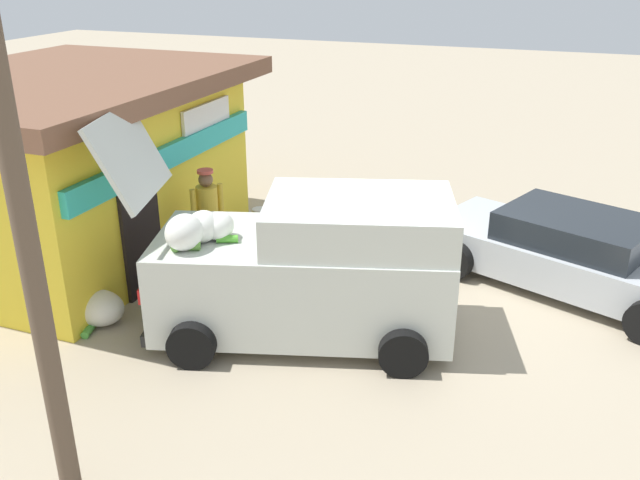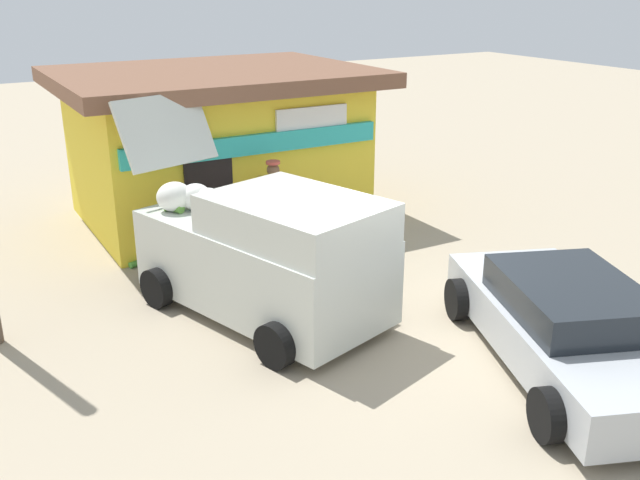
% 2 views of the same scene
% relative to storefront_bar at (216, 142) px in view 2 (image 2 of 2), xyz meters
% --- Properties ---
extents(ground_plane, '(60.00, 60.00, 0.00)m').
position_rel_storefront_bar_xyz_m(ground_plane, '(-0.15, -6.11, -1.58)').
color(ground_plane, tan).
extents(storefront_bar, '(6.15, 4.81, 3.06)m').
position_rel_storefront_bar_xyz_m(storefront_bar, '(0.00, 0.00, 0.00)').
color(storefront_bar, yellow).
rests_on(storefront_bar, ground_plane).
extents(delivery_van, '(3.00, 4.73, 3.01)m').
position_rel_storefront_bar_xyz_m(delivery_van, '(-1.25, -4.80, -0.60)').
color(delivery_van, silver).
rests_on(delivery_van, ground_plane).
extents(parked_sedan, '(3.30, 4.73, 1.19)m').
position_rel_storefront_bar_xyz_m(parked_sedan, '(1.45, -8.09, -1.01)').
color(parked_sedan, '#B2B7BC').
rests_on(parked_sedan, ground_plane).
extents(vendor_standing, '(0.49, 0.47, 1.73)m').
position_rel_storefront_bar_xyz_m(vendor_standing, '(0.03, -2.55, -0.59)').
color(vendor_standing, navy).
rests_on(vendor_standing, ground_plane).
extents(customer_bending, '(0.73, 0.72, 1.37)m').
position_rel_storefront_bar_xyz_m(customer_bending, '(-1.50, -2.93, -0.74)').
color(customer_bending, navy).
rests_on(customer_bending, ground_plane).
extents(unloaded_banana_pile, '(0.89, 0.77, 0.50)m').
position_rel_storefront_bar_xyz_m(unloaded_banana_pile, '(-2.08, -1.91, -1.34)').
color(unloaded_banana_pile, silver).
rests_on(unloaded_banana_pile, ground_plane).
extents(paint_bucket, '(0.29, 0.29, 0.40)m').
position_rel_storefront_bar_xyz_m(paint_bucket, '(1.97, -2.54, -1.38)').
color(paint_bucket, silver).
rests_on(paint_bucket, ground_plane).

